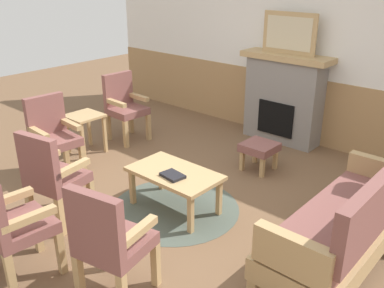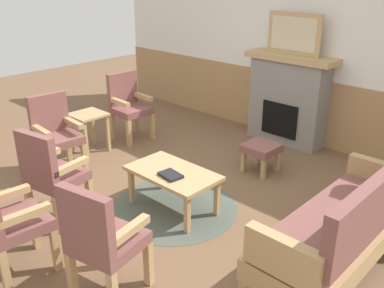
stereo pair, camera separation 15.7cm
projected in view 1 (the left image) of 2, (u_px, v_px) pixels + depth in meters
name	position (u px, v px, depth m)	size (l,w,h in m)	color
ground_plane	(171.00, 198.00, 4.74)	(14.00, 14.00, 0.00)	brown
wall_back	(296.00, 49.00, 6.03)	(7.20, 0.14, 2.70)	white
fireplace	(284.00, 98.00, 6.11)	(1.30, 0.44, 1.28)	gray
framed_picture	(289.00, 33.00, 5.76)	(0.80, 0.04, 0.56)	tan
couch	(347.00, 223.00, 3.56)	(0.70, 1.80, 0.98)	tan
coffee_table	(174.00, 176.00, 4.39)	(0.96, 0.56, 0.44)	tan
round_rug	(175.00, 208.00, 4.54)	(1.37, 1.37, 0.01)	#4C564C
book_on_table	(173.00, 175.00, 4.26)	(0.24, 0.17, 0.03)	black
footstool	(259.00, 149.00, 5.31)	(0.40, 0.40, 0.36)	tan
armchair_near_fireplace	(124.00, 104.00, 6.21)	(0.50, 0.50, 0.98)	tan
armchair_by_window_left	(52.00, 133.00, 5.12)	(0.51, 0.51, 0.98)	tan
armchair_front_left	(51.00, 174.00, 4.09)	(0.56, 0.56, 0.98)	tan
armchair_front_center	(109.00, 239.00, 3.12)	(0.57, 0.57, 0.98)	tan
armchair_corner_left	(10.00, 221.00, 3.34)	(0.51, 0.51, 0.98)	tan
side_table	(85.00, 123.00, 5.76)	(0.44, 0.44, 0.55)	tan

